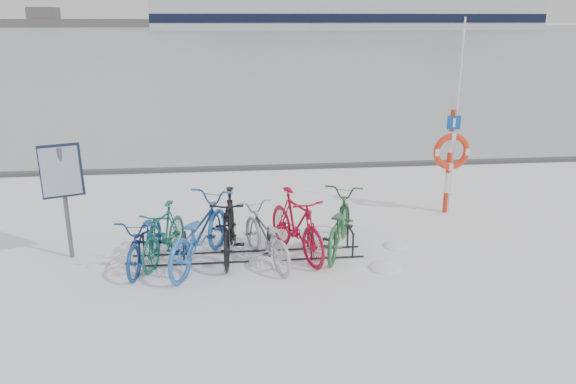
{
  "coord_description": "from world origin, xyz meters",
  "views": [
    {
      "loc": [
        -0.26,
        -9.01,
        3.98
      ],
      "look_at": [
        0.76,
        0.6,
        0.98
      ],
      "focal_mm": 35.0,
      "sensor_mm": 36.0,
      "label": 1
    }
  ],
  "objects": [
    {
      "name": "quay_edge",
      "position": [
        0.0,
        5.9,
        0.05
      ],
      "size": [
        400.0,
        0.25,
        0.1
      ],
      "primitive_type": "cube",
      "color": "#3F3F42",
      "rests_on": "ground"
    },
    {
      "name": "bike_rack",
      "position": [
        0.0,
        0.0,
        0.18
      ],
      "size": [
        4.0,
        0.48,
        0.46
      ],
      "color": "black",
      "rests_on": "ground"
    },
    {
      "name": "ice_sheet",
      "position": [
        0.0,
        155.0,
        0.01
      ],
      "size": [
        400.0,
        298.0,
        0.02
      ],
      "primitive_type": "cube",
      "color": "#9CA9B0",
      "rests_on": "ground"
    },
    {
      "name": "info_board",
      "position": [
        -3.05,
        0.31,
        1.44
      ],
      "size": [
        0.71,
        0.46,
        2.0
      ],
      "rotation": [
        0.0,
        0.0,
        0.35
      ],
      "color": "#595B5E",
      "rests_on": "ground"
    },
    {
      "name": "bike_4",
      "position": [
        0.3,
        -0.17,
        0.49
      ],
      "size": [
        1.23,
        1.97,
        0.97
      ],
      "primitive_type": "imported",
      "rotation": [
        0.0,
        0.0,
        3.48
      ],
      "color": "#A6A7AE",
      "rests_on": "ground"
    },
    {
      "name": "bike_6",
      "position": [
        1.63,
        0.22,
        0.53
      ],
      "size": [
        1.36,
        2.14,
        1.06
      ],
      "primitive_type": "imported",
      "rotation": [
        0.0,
        0.0,
        2.79
      ],
      "color": "#2B6437",
      "rests_on": "ground"
    },
    {
      "name": "bike_2",
      "position": [
        -0.82,
        -0.14,
        0.58
      ],
      "size": [
        1.55,
        2.35,
        1.17
      ],
      "primitive_type": "imported",
      "rotation": [
        0.0,
        0.0,
        2.76
      ],
      "color": "blue",
      "rests_on": "ground"
    },
    {
      "name": "ground",
      "position": [
        0.0,
        0.0,
        0.0
      ],
      "size": [
        900.0,
        900.0,
        0.0
      ],
      "primitive_type": "plane",
      "color": "white",
      "rests_on": "ground"
    },
    {
      "name": "bike_3",
      "position": [
        -0.31,
        0.12,
        0.59
      ],
      "size": [
        0.7,
        2.0,
        1.18
      ],
      "primitive_type": "imported",
      "rotation": [
        0.0,
        0.0,
        -0.08
      ],
      "color": "black",
      "rests_on": "ground"
    },
    {
      "name": "bike_0",
      "position": [
        -1.72,
        -0.09,
        0.47
      ],
      "size": [
        0.91,
        1.89,
        0.95
      ],
      "primitive_type": "imported",
      "rotation": [
        0.0,
        0.0,
        -0.16
      ],
      "color": "navy",
      "rests_on": "ground"
    },
    {
      "name": "snow_drifts",
      "position": [
        0.35,
        -0.04,
        0.0
      ],
      "size": [
        5.64,
        1.91,
        0.19
      ],
      "color": "white",
      "rests_on": "ground"
    },
    {
      "name": "bike_1",
      "position": [
        -1.43,
        0.07,
        0.5
      ],
      "size": [
        0.99,
        1.73,
        1.0
      ],
      "primitive_type": "imported",
      "rotation": [
        0.0,
        0.0,
        -0.33
      ],
      "color": "#155B49",
      "rests_on": "ground"
    },
    {
      "name": "lifebuoy_station",
      "position": [
        4.29,
        1.87,
        1.34
      ],
      "size": [
        0.77,
        0.22,
        4.0
      ],
      "color": "red",
      "rests_on": "ground"
    },
    {
      "name": "bike_5",
      "position": [
        0.85,
        0.06,
        0.59
      ],
      "size": [
        1.21,
        2.02,
        1.17
      ],
      "primitive_type": "imported",
      "rotation": [
        0.0,
        0.0,
        0.36
      ],
      "color": "#A70A26",
      "rests_on": "ground"
    }
  ]
}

